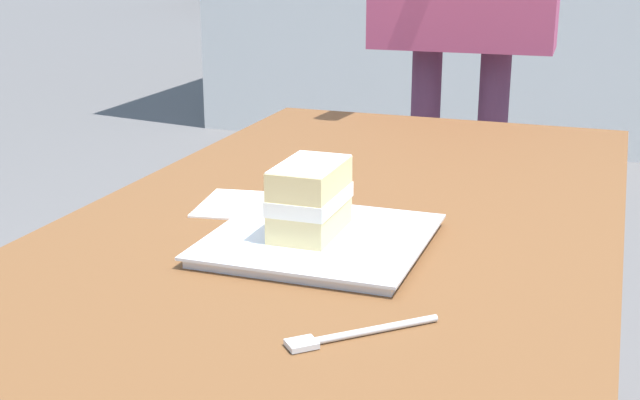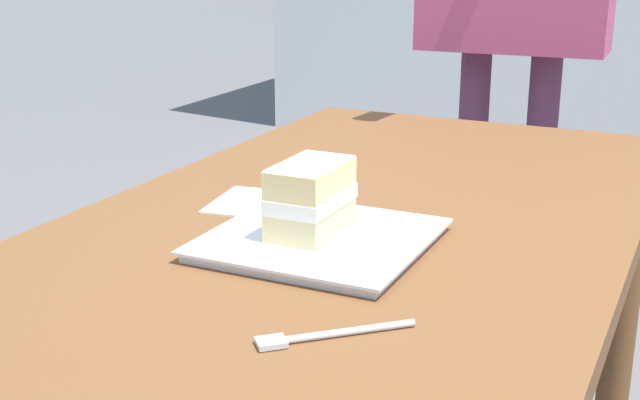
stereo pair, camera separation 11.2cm
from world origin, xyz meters
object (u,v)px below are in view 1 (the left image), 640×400
at_px(dessert_plate, 320,240).
at_px(dessert_fork, 354,334).
at_px(cake_slice, 310,198).
at_px(paper_napkin, 236,204).
at_px(patio_table, 338,289).

relative_size(dessert_plate, dessert_fork, 2.06).
relative_size(dessert_plate, cake_slice, 2.15).
height_order(dessert_plate, paper_napkin, dessert_plate).
xyz_separation_m(dessert_plate, dessert_fork, (0.25, 0.12, -0.00)).
bearing_deg(cake_slice, dessert_fork, 29.23).
height_order(patio_table, dessert_plate, dessert_plate).
bearing_deg(paper_napkin, cake_slice, 53.15).
relative_size(patio_table, paper_napkin, 9.94).
bearing_deg(dessert_plate, cake_slice, -98.46).
xyz_separation_m(dessert_plate, paper_napkin, (-0.13, -0.18, -0.01)).
bearing_deg(dessert_fork, paper_napkin, -140.71).
bearing_deg(cake_slice, dessert_plate, 81.54).
bearing_deg(patio_table, dessert_fork, 20.80).
xyz_separation_m(dessert_fork, paper_napkin, (-0.37, -0.30, -0.00)).
bearing_deg(patio_table, dessert_plate, 4.45).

